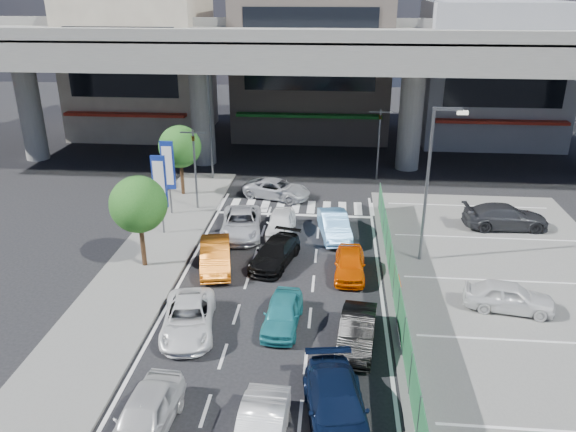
# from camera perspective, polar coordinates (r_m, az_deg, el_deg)

# --- Properties ---
(ground) EXTENTS (120.00, 120.00, 0.00)m
(ground) POSITION_cam_1_polar(r_m,az_deg,el_deg) (24.65, -1.54, -10.13)
(ground) COLOR black
(ground) RESTS_ON ground
(parking_lot) EXTENTS (12.00, 28.00, 0.06)m
(parking_lot) POSITION_cam_1_polar(r_m,az_deg,el_deg) (27.56, 22.60, -8.17)
(parking_lot) COLOR #605F5D
(parking_lot) RESTS_ON ground
(sidewalk_left) EXTENTS (4.00, 30.00, 0.12)m
(sidewalk_left) POSITION_cam_1_polar(r_m,az_deg,el_deg) (29.51, -14.32, -4.91)
(sidewalk_left) COLOR #605F5D
(sidewalk_left) RESTS_ON ground
(fence_run) EXTENTS (0.16, 22.00, 1.80)m
(fence_run) POSITION_cam_1_polar(r_m,az_deg,el_deg) (25.07, 10.94, -7.57)
(fence_run) COLOR #205F35
(fence_run) RESTS_ON ground
(expressway) EXTENTS (64.00, 14.00, 10.75)m
(expressway) POSITION_cam_1_polar(r_m,az_deg,el_deg) (42.94, 1.80, 16.39)
(expressway) COLOR slate
(expressway) RESTS_ON ground
(building_west) EXTENTS (12.00, 10.90, 13.00)m
(building_west) POSITION_cam_1_polar(r_m,az_deg,el_deg) (56.17, -14.67, 14.79)
(building_west) COLOR gray
(building_west) RESTS_ON ground
(building_center) EXTENTS (14.00, 10.90, 15.00)m
(building_center) POSITION_cam_1_polar(r_m,az_deg,el_deg) (53.97, 2.51, 16.25)
(building_center) COLOR gray
(building_center) RESTS_ON ground
(building_east) EXTENTS (12.00, 10.90, 12.00)m
(building_east) POSITION_cam_1_polar(r_m,az_deg,el_deg) (54.79, 19.88, 13.50)
(building_east) COLOR gray
(building_east) RESTS_ON ground
(traffic_light_left) EXTENTS (1.60, 1.24, 5.20)m
(traffic_light_left) POSITION_cam_1_polar(r_m,az_deg,el_deg) (35.03, -9.54, 6.67)
(traffic_light_left) COLOR #595B60
(traffic_light_left) RESTS_ON ground
(traffic_light_right) EXTENTS (1.60, 1.24, 5.20)m
(traffic_light_right) POSITION_cam_1_polar(r_m,az_deg,el_deg) (40.83, 9.29, 8.92)
(traffic_light_right) COLOR #595B60
(traffic_light_right) RESTS_ON ground
(street_lamp_right) EXTENTS (1.65, 0.22, 8.00)m
(street_lamp_right) POSITION_cam_1_polar(r_m,az_deg,el_deg) (28.34, 14.40, 4.27)
(street_lamp_right) COLOR #595B60
(street_lamp_right) RESTS_ON ground
(street_lamp_left) EXTENTS (1.65, 0.22, 8.00)m
(street_lamp_left) POSITION_cam_1_polar(r_m,az_deg,el_deg) (40.52, -7.72, 10.12)
(street_lamp_left) COLOR #595B60
(street_lamp_left) RESTS_ON ground
(signboard_near) EXTENTS (0.80, 0.14, 4.70)m
(signboard_near) POSITION_cam_1_polar(r_m,az_deg,el_deg) (31.89, -12.91, 3.19)
(signboard_near) COLOR #595B60
(signboard_near) RESTS_ON ground
(signboard_far) EXTENTS (0.80, 0.14, 4.70)m
(signboard_far) POSITION_cam_1_polar(r_m,az_deg,el_deg) (34.73, -12.09, 4.83)
(signboard_far) COLOR #595B60
(signboard_far) RESTS_ON ground
(tree_near) EXTENTS (2.80, 2.80, 4.80)m
(tree_near) POSITION_cam_1_polar(r_m,az_deg,el_deg) (28.18, -14.95, 1.12)
(tree_near) COLOR #382314
(tree_near) RESTS_ON ground
(tree_far) EXTENTS (2.80, 2.80, 4.80)m
(tree_far) POSITION_cam_1_polar(r_m,az_deg,el_deg) (37.91, -10.93, 6.91)
(tree_far) COLOR #382314
(tree_far) RESTS_ON ground
(van_white_back_left) EXTENTS (1.88, 4.14, 1.38)m
(van_white_back_left) POSITION_cam_1_polar(r_m,az_deg,el_deg) (19.28, -14.33, -19.09)
(van_white_back_left) COLOR silver
(van_white_back_left) RESTS_ON ground
(minivan_navy_back) EXTENTS (2.63, 4.99, 1.38)m
(minivan_navy_back) POSITION_cam_1_polar(r_m,az_deg,el_deg) (19.11, 4.97, -18.79)
(minivan_navy_back) COLOR black
(minivan_navy_back) RESTS_ON ground
(sedan_white_mid_left) EXTENTS (2.74, 4.69, 1.23)m
(sedan_white_mid_left) POSITION_cam_1_polar(r_m,az_deg,el_deg) (23.71, -10.09, -10.19)
(sedan_white_mid_left) COLOR white
(sedan_white_mid_left) RESTS_ON ground
(taxi_teal_mid) EXTENTS (1.68, 3.70, 1.23)m
(taxi_teal_mid) POSITION_cam_1_polar(r_m,az_deg,el_deg) (23.69, -0.56, -9.83)
(taxi_teal_mid) COLOR teal
(taxi_teal_mid) RESTS_ON ground
(hatch_black_mid_right) EXTENTS (1.77, 3.99, 1.27)m
(hatch_black_mid_right) POSITION_cam_1_polar(r_m,az_deg,el_deg) (22.67, 7.03, -11.59)
(hatch_black_mid_right) COLOR black
(hatch_black_mid_right) RESTS_ON ground
(taxi_orange_left) EXTENTS (2.29, 4.40, 1.38)m
(taxi_orange_left) POSITION_cam_1_polar(r_m,az_deg,el_deg) (28.42, -7.39, -4.03)
(taxi_orange_left) COLOR orange
(taxi_orange_left) RESTS_ON ground
(sedan_black_mid) EXTENTS (2.70, 4.49, 1.22)m
(sedan_black_mid) POSITION_cam_1_polar(r_m,az_deg,el_deg) (28.67, -1.30, -3.77)
(sedan_black_mid) COLOR black
(sedan_black_mid) RESTS_ON ground
(taxi_orange_right) EXTENTS (1.54, 3.69, 1.25)m
(taxi_orange_right) POSITION_cam_1_polar(r_m,az_deg,el_deg) (27.73, 6.29, -4.83)
(taxi_orange_right) COLOR #E55200
(taxi_orange_right) RESTS_ON ground
(wagon_silver_front_left) EXTENTS (2.75, 5.00, 1.33)m
(wagon_silver_front_left) POSITION_cam_1_polar(r_m,az_deg,el_deg) (32.14, -4.77, -0.74)
(wagon_silver_front_left) COLOR silver
(wagon_silver_front_left) RESTS_ON ground
(sedan_white_front_mid) EXTENTS (1.58, 3.82, 1.30)m
(sedan_white_front_mid) POSITION_cam_1_polar(r_m,az_deg,el_deg) (32.11, -0.73, -0.71)
(sedan_white_front_mid) COLOR white
(sedan_white_front_mid) RESTS_ON ground
(kei_truck_front_right) EXTENTS (2.15, 4.37, 1.38)m
(kei_truck_front_right) POSITION_cam_1_polar(r_m,az_deg,el_deg) (31.79, 4.73, -0.95)
(kei_truck_front_right) COLOR #66ACEC
(kei_truck_front_right) RESTS_ON ground
(crossing_wagon_silver) EXTENTS (4.90, 3.32, 1.25)m
(crossing_wagon_silver) POSITION_cam_1_polar(r_m,az_deg,el_deg) (37.57, -1.12, 2.75)
(crossing_wagon_silver) COLOR #ADAFB6
(crossing_wagon_silver) RESTS_ON ground
(parked_sedan_white) EXTENTS (4.01, 2.14, 1.30)m
(parked_sedan_white) POSITION_cam_1_polar(r_m,az_deg,el_deg) (26.47, 21.54, -7.61)
(parked_sedan_white) COLOR silver
(parked_sedan_white) RESTS_ON parking_lot
(parked_sedan_dgrey) EXTENTS (4.92, 2.18, 1.40)m
(parked_sedan_dgrey) POSITION_cam_1_polar(r_m,az_deg,el_deg) (35.07, 21.21, -0.05)
(parked_sedan_dgrey) COLOR #2A2B2F
(parked_sedan_dgrey) RESTS_ON parking_lot
(traffic_cone) EXTENTS (0.48, 0.48, 0.70)m
(traffic_cone) POSITION_cam_1_polar(r_m,az_deg,el_deg) (27.04, 11.13, -6.41)
(traffic_cone) COLOR #F4450D
(traffic_cone) RESTS_ON parking_lot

